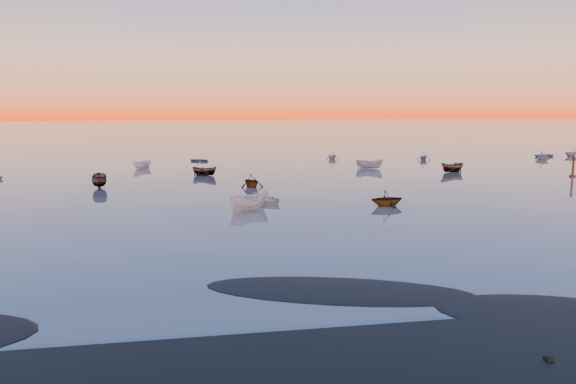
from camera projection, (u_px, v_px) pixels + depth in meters
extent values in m
plane|color=#696058|center=(236.00, 149.00, 124.52)|extent=(600.00, 600.00, 0.00)
imported|color=#BBBBB6|center=(266.00, 203.00, 54.57)|extent=(4.34, 3.42, 1.01)
imported|color=#BBBBB6|center=(249.00, 209.00, 51.19)|extent=(3.57, 4.54, 1.46)
cylinder|color=#40110D|center=(572.00, 176.00, 75.22)|extent=(0.83, 0.83, 0.28)
cylinder|color=#40110D|center=(573.00, 168.00, 75.05)|extent=(0.30, 0.30, 2.40)
cone|color=#40110D|center=(574.00, 157.00, 74.83)|extent=(0.55, 0.55, 0.46)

